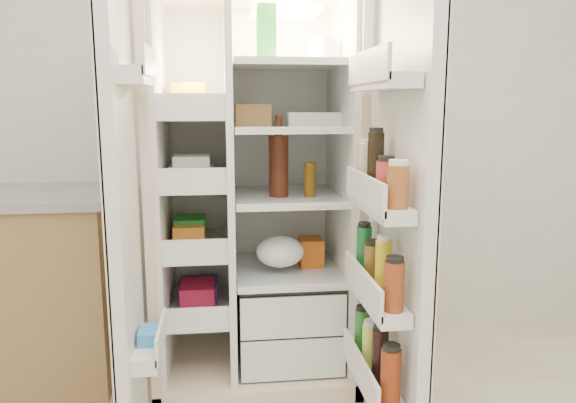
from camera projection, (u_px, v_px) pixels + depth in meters
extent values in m
cube|color=silver|center=(272.00, 96.00, 2.87)|extent=(4.00, 0.02, 2.70)
cube|color=beige|center=(250.00, 182.00, 2.87)|extent=(0.92, 0.04, 1.80)
cube|color=beige|center=(158.00, 194.00, 2.50)|extent=(0.04, 0.70, 1.80)
cube|color=beige|center=(346.00, 190.00, 2.60)|extent=(0.04, 0.70, 1.80)
cube|color=beige|center=(256.00, 363.00, 2.70)|extent=(0.92, 0.70, 0.08)
cube|color=silver|center=(250.00, 179.00, 2.84)|extent=(0.84, 0.02, 1.68)
cube|color=silver|center=(164.00, 190.00, 2.50)|extent=(0.02, 0.62, 1.68)
cube|color=silver|center=(340.00, 186.00, 2.59)|extent=(0.02, 0.62, 1.68)
cube|color=silver|center=(230.00, 188.00, 2.53)|extent=(0.03, 0.62, 1.68)
cube|color=silver|center=(287.00, 336.00, 2.67)|extent=(0.47, 0.52, 0.19)
cube|color=silver|center=(287.00, 297.00, 2.64)|extent=(0.47, 0.52, 0.19)
cube|color=#FFD18C|center=(285.00, 12.00, 2.47)|extent=(0.30, 0.30, 0.02)
cube|color=white|center=(200.00, 306.00, 2.61)|extent=(0.28, 0.58, 0.02)
cube|color=white|center=(198.00, 246.00, 2.56)|extent=(0.28, 0.58, 0.02)
cube|color=white|center=(196.00, 183.00, 2.51)|extent=(0.28, 0.58, 0.02)
cube|color=white|center=(194.00, 117.00, 2.45)|extent=(0.28, 0.58, 0.02)
cube|color=silver|center=(287.00, 269.00, 2.63)|extent=(0.49, 0.58, 0.01)
cube|color=silver|center=(286.00, 196.00, 2.57)|extent=(0.49, 0.58, 0.01)
cube|color=silver|center=(286.00, 128.00, 2.51)|extent=(0.49, 0.58, 0.02)
cube|color=silver|center=(286.00, 65.00, 2.46)|extent=(0.49, 0.58, 0.02)
cube|color=#EA2151|center=(199.00, 294.00, 2.60)|extent=(0.16, 0.20, 0.10)
cube|color=green|center=(197.00, 231.00, 2.55)|extent=(0.14, 0.18, 0.12)
cube|color=silver|center=(196.00, 173.00, 2.50)|extent=(0.20, 0.22, 0.07)
cube|color=yellow|center=(193.00, 99.00, 2.44)|extent=(0.15, 0.16, 0.14)
cube|color=#5C349D|center=(199.00, 295.00, 2.61)|extent=(0.18, 0.20, 0.09)
cube|color=orange|center=(198.00, 233.00, 2.55)|extent=(0.14, 0.18, 0.10)
cube|color=white|center=(196.00, 168.00, 2.50)|extent=(0.16, 0.16, 0.12)
sphere|color=orange|center=(263.00, 356.00, 2.59)|extent=(0.07, 0.07, 0.07)
sphere|color=orange|center=(281.00, 351.00, 2.64)|extent=(0.07, 0.07, 0.07)
sphere|color=orange|center=(302.00, 354.00, 2.61)|extent=(0.07, 0.07, 0.07)
sphere|color=orange|center=(271.00, 343.00, 2.73)|extent=(0.07, 0.07, 0.07)
sphere|color=orange|center=(291.00, 343.00, 2.73)|extent=(0.07, 0.07, 0.07)
ellipsoid|color=#407025|center=(287.00, 293.00, 2.66)|extent=(0.26, 0.24, 0.11)
cylinder|color=#40190D|center=(279.00, 166.00, 2.50)|extent=(0.09, 0.09, 0.28)
cylinder|color=#643B0B|center=(310.00, 180.00, 2.50)|extent=(0.05, 0.05, 0.16)
cube|color=#238130|center=(266.00, 33.00, 2.34)|extent=(0.08, 0.08, 0.24)
cylinder|color=white|center=(322.00, 51.00, 2.45)|extent=(0.11, 0.11, 0.10)
cylinder|color=#B46A29|center=(273.00, 55.00, 2.49)|extent=(0.06, 0.06, 0.08)
cube|color=silver|center=(314.00, 119.00, 2.50)|extent=(0.25, 0.10, 0.06)
cube|color=olive|center=(253.00, 115.00, 2.50)|extent=(0.16, 0.09, 0.10)
ellipsoid|color=white|center=(280.00, 258.00, 2.54)|extent=(0.22, 0.20, 0.14)
cube|color=#D25916|center=(311.00, 252.00, 2.67)|extent=(0.11, 0.13, 0.13)
cube|color=silver|center=(123.00, 219.00, 1.95)|extent=(0.05, 0.40, 1.72)
cube|color=beige|center=(116.00, 220.00, 1.95)|extent=(0.01, 0.40, 1.72)
cube|color=silver|center=(150.00, 349.00, 2.05)|extent=(0.09, 0.32, 0.06)
cube|color=silver|center=(136.00, 77.00, 1.87)|extent=(0.09, 0.32, 0.06)
cube|color=#338CCC|center=(149.00, 341.00, 2.04)|extent=(0.07, 0.12, 0.10)
cube|color=silver|center=(401.00, 218.00, 1.98)|extent=(0.05, 0.58, 1.72)
cube|color=beige|center=(408.00, 217.00, 1.99)|extent=(0.01, 0.58, 1.72)
cube|color=silver|center=(374.00, 381.00, 2.09)|extent=(0.11, 0.50, 0.05)
cube|color=silver|center=(376.00, 297.00, 2.03)|extent=(0.11, 0.50, 0.05)
cube|color=silver|center=(379.00, 205.00, 1.96)|extent=(0.11, 0.50, 0.05)
cube|color=silver|center=(383.00, 83.00, 1.89)|extent=(0.11, 0.50, 0.05)
cylinder|color=maroon|center=(391.00, 377.00, 1.87)|extent=(0.07, 0.07, 0.20)
cylinder|color=black|center=(380.00, 357.00, 1.99)|extent=(0.06, 0.06, 0.22)
cylinder|color=#C2D145|center=(370.00, 347.00, 2.12)|extent=(0.06, 0.06, 0.18)
cylinder|color=#246C25|center=(362.00, 332.00, 2.25)|extent=(0.06, 0.06, 0.19)
cylinder|color=maroon|center=(394.00, 286.00, 1.81)|extent=(0.07, 0.07, 0.17)
cylinder|color=gold|center=(383.00, 269.00, 1.93)|extent=(0.06, 0.06, 0.21)
cylinder|color=brown|center=(373.00, 265.00, 2.07)|extent=(0.07, 0.07, 0.16)
cylinder|color=#166427|center=(364.00, 251.00, 2.19)|extent=(0.06, 0.06, 0.20)
cylinder|color=brown|center=(398.00, 187.00, 1.75)|extent=(0.07, 0.07, 0.14)
cylinder|color=#B52E30|center=(386.00, 181.00, 1.88)|extent=(0.07, 0.07, 0.14)
cylinder|color=black|center=(375.00, 164.00, 2.00)|extent=(0.06, 0.06, 0.23)
cylinder|color=beige|center=(366.00, 167.00, 2.13)|extent=(0.06, 0.06, 0.18)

